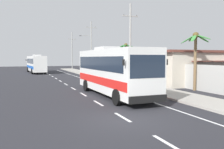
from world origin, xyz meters
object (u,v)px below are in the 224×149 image
(utility_pole_far, at_px, (91,46))
(coach_bus_far_lane, at_px, (36,63))
(motorcycle_beside_bus, at_px, (105,78))
(utility_pole_distant, at_px, (72,50))
(roadside_building, at_px, (206,67))
(palm_second, at_px, (196,48))
(pedestrian_near_kerb, at_px, (117,75))
(palm_nearest, at_px, (126,52))
(coach_bus_foreground, at_px, (113,70))
(utility_pole_mid, at_px, (130,41))

(utility_pole_far, bearing_deg, coach_bus_far_lane, 161.50)
(motorcycle_beside_bus, xyz_separation_m, utility_pole_far, (4.36, 21.07, 4.79))
(utility_pole_distant, relative_size, roadside_building, 0.63)
(palm_second, height_order, roadside_building, palm_second)
(pedestrian_near_kerb, bearing_deg, coach_bus_far_lane, -64.11)
(motorcycle_beside_bus, relative_size, pedestrian_near_kerb, 1.26)
(motorcycle_beside_bus, relative_size, palm_nearest, 0.37)
(coach_bus_foreground, xyz_separation_m, roadside_building, (14.42, 5.64, -0.12))
(palm_second, bearing_deg, coach_bus_far_lane, 110.45)
(pedestrian_near_kerb, xyz_separation_m, palm_second, (4.23, -8.97, 2.99))
(palm_second, bearing_deg, roadside_building, 41.57)
(pedestrian_near_kerb, bearing_deg, palm_second, 122.58)
(coach_bus_far_lane, bearing_deg, coach_bus_foreground, -83.11)
(motorcycle_beside_bus, distance_m, utility_pole_far, 22.05)
(utility_pole_far, distance_m, palm_nearest, 13.34)
(motorcycle_beside_bus, xyz_separation_m, utility_pole_mid, (4.37, 2.44, 4.53))
(motorcycle_beside_bus, bearing_deg, utility_pole_far, 78.32)
(palm_nearest, distance_m, palm_second, 16.01)
(utility_pole_mid, height_order, roadside_building, utility_pole_mid)
(motorcycle_beside_bus, bearing_deg, utility_pole_mid, 29.22)
(utility_pole_distant, distance_m, roadside_building, 43.14)
(palm_nearest, bearing_deg, coach_bus_foreground, -117.30)
(pedestrian_near_kerb, xyz_separation_m, utility_pole_far, (2.51, 20.17, 4.51))
(palm_nearest, bearing_deg, roadside_building, -59.90)
(utility_pole_far, bearing_deg, roadside_building, -71.45)
(motorcycle_beside_bus, bearing_deg, roadside_building, -11.77)
(roadside_building, bearing_deg, palm_nearest, 120.10)
(coach_bus_far_lane, distance_m, palm_nearest, 20.78)
(palm_second, bearing_deg, palm_nearest, 89.56)
(coach_bus_foreground, distance_m, palm_second, 8.42)
(utility_pole_mid, bearing_deg, motorcycle_beside_bus, -150.78)
(coach_bus_foreground, relative_size, motorcycle_beside_bus, 5.67)
(roadside_building, bearing_deg, utility_pole_distant, 100.77)
(roadside_building, bearing_deg, motorcycle_beside_bus, 168.23)
(utility_pole_far, height_order, utility_pole_distant, utility_pole_far)
(coach_bus_far_lane, height_order, pedestrian_near_kerb, coach_bus_far_lane)
(palm_nearest, relative_size, roadside_building, 0.33)
(motorcycle_beside_bus, relative_size, utility_pole_distant, 0.20)
(coach_bus_foreground, height_order, roadside_building, coach_bus_foreground)
(coach_bus_foreground, distance_m, utility_pole_mid, 12.85)
(pedestrian_near_kerb, bearing_deg, utility_pole_far, -89.74)
(utility_pole_distant, xyz_separation_m, palm_second, (1.83, -47.77, -1.22))
(coach_bus_foreground, bearing_deg, palm_second, 0.91)
(utility_pole_mid, relative_size, roadside_building, 0.63)
(utility_pole_far, bearing_deg, utility_pole_mid, -89.98)
(coach_bus_foreground, relative_size, utility_pole_distant, 1.12)
(coach_bus_foreground, height_order, utility_pole_far, utility_pole_far)
(roadside_building, bearing_deg, pedestrian_near_kerb, 161.65)
(utility_pole_distant, xyz_separation_m, roadside_building, (8.04, -42.26, -3.23))
(coach_bus_far_lane, height_order, utility_pole_distant, utility_pole_distant)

